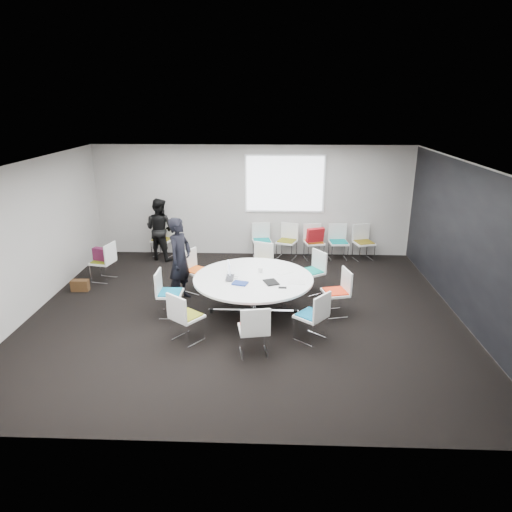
{
  "coord_description": "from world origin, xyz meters",
  "views": [
    {
      "loc": [
        0.52,
        -7.86,
        3.85
      ],
      "look_at": [
        0.2,
        0.4,
        1.0
      ],
      "focal_mm": 32.0,
      "sensor_mm": 36.0,
      "label": 1
    }
  ],
  "objects_px": {
    "chair_ring_c": "(260,271)",
    "maroon_bag": "(102,254)",
    "chair_back_b": "(287,248)",
    "chair_back_d": "(338,249)",
    "chair_ring_h": "(311,325)",
    "chair_person_back": "(163,246)",
    "chair_back_a": "(262,248)",
    "chair_ring_g": "(254,339)",
    "person_main": "(180,259)",
    "chair_ring_a": "(336,301)",
    "chair_ring_b": "(311,280)",
    "chair_spare_left": "(104,269)",
    "conference_table": "(253,287)",
    "laptop": "(232,278)",
    "chair_back_c": "(314,249)",
    "chair_back_e": "(363,249)",
    "chair_ring_e": "(170,302)",
    "person_back": "(160,229)",
    "chair_ring_f": "(187,326)",
    "cup": "(260,270)",
    "chair_ring_d": "(197,279)",
    "brown_bag": "(80,285)"
  },
  "relations": [
    {
      "from": "chair_ring_e",
      "to": "chair_spare_left",
      "type": "distance_m",
      "value": 2.48
    },
    {
      "from": "chair_back_c",
      "to": "person_main",
      "type": "relative_size",
      "value": 0.52
    },
    {
      "from": "chair_ring_b",
      "to": "chair_ring_f",
      "type": "xyz_separation_m",
      "value": [
        -2.23,
        -2.14,
        0.0
      ]
    },
    {
      "from": "chair_back_b",
      "to": "chair_spare_left",
      "type": "height_order",
      "value": "same"
    },
    {
      "from": "chair_ring_h",
      "to": "chair_back_e",
      "type": "distance_m",
      "value": 4.44
    },
    {
      "from": "chair_back_a",
      "to": "person_main",
      "type": "distance_m",
      "value": 3.08
    },
    {
      "from": "chair_ring_a",
      "to": "chair_ring_h",
      "type": "distance_m",
      "value": 1.12
    },
    {
      "from": "conference_table",
      "to": "chair_back_b",
      "type": "height_order",
      "value": "chair_back_b"
    },
    {
      "from": "chair_ring_g",
      "to": "chair_back_a",
      "type": "relative_size",
      "value": 1.0
    },
    {
      "from": "chair_ring_a",
      "to": "chair_person_back",
      "type": "distance_m",
      "value": 5.12
    },
    {
      "from": "maroon_bag",
      "to": "chair_ring_c",
      "type": "bearing_deg",
      "value": 0.09
    },
    {
      "from": "chair_back_c",
      "to": "chair_person_back",
      "type": "xyz_separation_m",
      "value": [
        -3.86,
        0.05,
        0.0
      ]
    },
    {
      "from": "chair_ring_a",
      "to": "chair_ring_b",
      "type": "relative_size",
      "value": 1.0
    },
    {
      "from": "chair_back_e",
      "to": "chair_spare_left",
      "type": "bearing_deg",
      "value": -1.03
    },
    {
      "from": "chair_ring_b",
      "to": "chair_ring_e",
      "type": "height_order",
      "value": "same"
    },
    {
      "from": "chair_spare_left",
      "to": "chair_ring_b",
      "type": "bearing_deg",
      "value": -84.45
    },
    {
      "from": "chair_ring_c",
      "to": "maroon_bag",
      "type": "bearing_deg",
      "value": 23.44
    },
    {
      "from": "conference_table",
      "to": "chair_back_e",
      "type": "bearing_deg",
      "value": 50.25
    },
    {
      "from": "cup",
      "to": "brown_bag",
      "type": "height_order",
      "value": "cup"
    },
    {
      "from": "chair_ring_g",
      "to": "chair_person_back",
      "type": "height_order",
      "value": "same"
    },
    {
      "from": "person_back",
      "to": "brown_bag",
      "type": "height_order",
      "value": "person_back"
    },
    {
      "from": "chair_ring_g",
      "to": "person_main",
      "type": "height_order",
      "value": "person_main"
    },
    {
      "from": "chair_back_c",
      "to": "chair_back_b",
      "type": "bearing_deg",
      "value": -15.78
    },
    {
      "from": "conference_table",
      "to": "chair_ring_d",
      "type": "relative_size",
      "value": 2.52
    },
    {
      "from": "chair_ring_d",
      "to": "chair_ring_b",
      "type": "bearing_deg",
      "value": 121.44
    },
    {
      "from": "chair_ring_e",
      "to": "chair_person_back",
      "type": "distance_m",
      "value": 3.47
    },
    {
      "from": "chair_ring_h",
      "to": "maroon_bag",
      "type": "xyz_separation_m",
      "value": [
        -4.42,
        2.49,
        0.34
      ]
    },
    {
      "from": "conference_table",
      "to": "chair_back_e",
      "type": "distance_m",
      "value": 4.12
    },
    {
      "from": "chair_spare_left",
      "to": "maroon_bag",
      "type": "bearing_deg",
      "value": 90.0
    },
    {
      "from": "chair_ring_f",
      "to": "cup",
      "type": "distance_m",
      "value": 1.87
    },
    {
      "from": "chair_back_c",
      "to": "chair_back_e",
      "type": "relative_size",
      "value": 1.0
    },
    {
      "from": "chair_back_a",
      "to": "chair_ring_g",
      "type": "bearing_deg",
      "value": 79.75
    },
    {
      "from": "chair_ring_c",
      "to": "chair_back_d",
      "type": "bearing_deg",
      "value": -116.17
    },
    {
      "from": "conference_table",
      "to": "laptop",
      "type": "xyz_separation_m",
      "value": [
        -0.38,
        -0.08,
        0.2
      ]
    },
    {
      "from": "chair_ring_f",
      "to": "cup",
      "type": "height_order",
      "value": "chair_ring_f"
    },
    {
      "from": "chair_ring_d",
      "to": "chair_ring_f",
      "type": "bearing_deg",
      "value": 35.24
    },
    {
      "from": "chair_back_e",
      "to": "person_back",
      "type": "height_order",
      "value": "person_back"
    },
    {
      "from": "chair_ring_b",
      "to": "chair_back_e",
      "type": "relative_size",
      "value": 1.0
    },
    {
      "from": "conference_table",
      "to": "chair_ring_g",
      "type": "relative_size",
      "value": 2.52
    },
    {
      "from": "chair_ring_g",
      "to": "person_back",
      "type": "height_order",
      "value": "person_back"
    },
    {
      "from": "chair_back_e",
      "to": "maroon_bag",
      "type": "xyz_separation_m",
      "value": [
        -6.03,
        -1.64,
        0.34
      ]
    },
    {
      "from": "chair_back_b",
      "to": "chair_back_d",
      "type": "xyz_separation_m",
      "value": [
        1.29,
        -0.04,
        0.0
      ]
    },
    {
      "from": "chair_ring_b",
      "to": "chair_spare_left",
      "type": "height_order",
      "value": "same"
    },
    {
      "from": "chair_ring_g",
      "to": "brown_bag",
      "type": "relative_size",
      "value": 2.44
    },
    {
      "from": "chair_ring_e",
      "to": "chair_ring_h",
      "type": "distance_m",
      "value": 2.69
    },
    {
      "from": "chair_ring_c",
      "to": "chair_spare_left",
      "type": "height_order",
      "value": "same"
    },
    {
      "from": "chair_ring_a",
      "to": "chair_back_b",
      "type": "distance_m",
      "value": 3.29
    },
    {
      "from": "chair_ring_c",
      "to": "chair_ring_h",
      "type": "relative_size",
      "value": 1.0
    },
    {
      "from": "chair_ring_h",
      "to": "chair_person_back",
      "type": "xyz_separation_m",
      "value": [
        -3.48,
        4.17,
        0.0
      ]
    },
    {
      "from": "chair_back_a",
      "to": "chair_back_d",
      "type": "height_order",
      "value": "same"
    }
  ]
}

